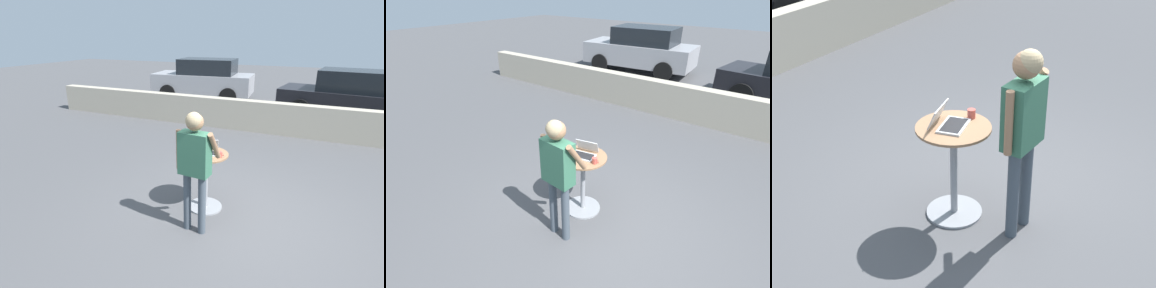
# 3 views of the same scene
# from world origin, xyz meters

# --- Properties ---
(ground_plane) EXTENTS (50.00, 50.00, 0.00)m
(ground_plane) POSITION_xyz_m (0.00, 0.00, 0.00)
(ground_plane) COLOR #4C4C4F
(cafe_table) EXTENTS (0.70, 0.70, 0.95)m
(cafe_table) POSITION_xyz_m (-0.55, 0.23, 0.57)
(cafe_table) COLOR gray
(cafe_table) RESTS_ON ground_plane
(laptop) EXTENTS (0.40, 0.37, 0.20)m
(laptop) POSITION_xyz_m (-0.56, 0.28, 1.00)
(laptop) COLOR silver
(laptop) RESTS_ON cafe_table
(coffee_mug) EXTENTS (0.11, 0.08, 0.09)m
(coffee_mug) POSITION_xyz_m (-0.31, 0.18, 1.00)
(coffee_mug) COLOR #C14C42
(coffee_mug) RESTS_ON cafe_table
(standing_person) EXTENTS (0.58, 0.37, 1.78)m
(standing_person) POSITION_xyz_m (-0.47, -0.41, 1.15)
(standing_person) COLOR #424C56
(standing_person) RESTS_ON ground_plane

